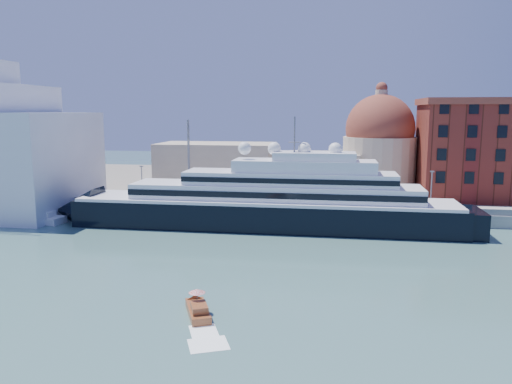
# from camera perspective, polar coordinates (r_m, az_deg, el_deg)

# --- Properties ---
(ground) EXTENTS (400.00, 400.00, 0.00)m
(ground) POSITION_cam_1_polar(r_m,az_deg,el_deg) (74.62, 0.05, -8.15)
(ground) COLOR #3B6665
(ground) RESTS_ON ground
(quay) EXTENTS (180.00, 10.00, 2.50)m
(quay) POSITION_cam_1_polar(r_m,az_deg,el_deg) (107.02, 2.91, -2.14)
(quay) COLOR gray
(quay) RESTS_ON ground
(land) EXTENTS (260.00, 72.00, 2.00)m
(land) POSITION_cam_1_polar(r_m,az_deg,el_deg) (147.31, 4.64, 0.87)
(land) COLOR slate
(land) RESTS_ON ground
(quay_fence) EXTENTS (180.00, 0.10, 1.20)m
(quay_fence) POSITION_cam_1_polar(r_m,az_deg,el_deg) (102.28, 2.65, -1.61)
(quay_fence) COLOR slate
(quay_fence) RESTS_ON quay
(superyacht) EXTENTS (83.32, 11.55, 24.90)m
(superyacht) POSITION_cam_1_polar(r_m,az_deg,el_deg) (96.32, -0.39, -1.55)
(superyacht) COLOR black
(superyacht) RESTS_ON ground
(service_barge) EXTENTS (12.28, 5.53, 2.67)m
(service_barge) POSITION_cam_1_polar(r_m,az_deg,el_deg) (110.33, -23.71, -2.82)
(service_barge) COLOR white
(service_barge) RESTS_ON ground
(water_taxi) EXTENTS (4.41, 6.59, 2.98)m
(water_taxi) POSITION_cam_1_polar(r_m,az_deg,el_deg) (56.69, -6.63, -13.19)
(water_taxi) COLOR brown
(water_taxi) RESTS_ON ground
(church) EXTENTS (66.00, 18.00, 25.50)m
(church) POSITION_cam_1_polar(r_m,az_deg,el_deg) (128.65, 6.93, 4.07)
(church) COLOR beige
(church) RESTS_ON land
(lamp_posts) EXTENTS (120.80, 2.40, 18.00)m
(lamp_posts) POSITION_cam_1_polar(r_m,az_deg,el_deg) (106.08, -3.98, 2.45)
(lamp_posts) COLOR slate
(lamp_posts) RESTS_ON quay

